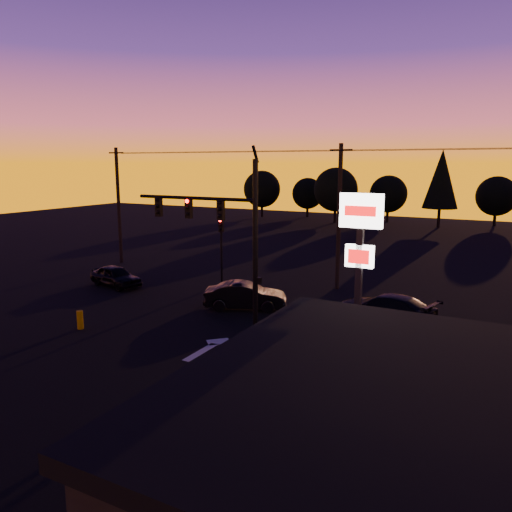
# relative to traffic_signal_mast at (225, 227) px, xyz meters

# --- Properties ---
(ground) EXTENTS (120.00, 120.00, 0.00)m
(ground) POSITION_rel_traffic_signal_mast_xyz_m (0.10, -3.99, -4.94)
(ground) COLOR black
(ground) RESTS_ON ground
(lane_arrow) EXTENTS (1.20, 3.10, 0.01)m
(lane_arrow) POSITION_rel_traffic_signal_mast_xyz_m (0.60, -2.33, -4.93)
(lane_arrow) COLOR beige
(lane_arrow) RESTS_ON ground
(traffic_signal_mast) EXTENTS (6.79, 0.52, 8.58)m
(traffic_signal_mast) POSITION_rel_traffic_signal_mast_xyz_m (0.00, 0.00, 0.00)
(traffic_signal_mast) COLOR black
(traffic_signal_mast) RESTS_ON ground
(secondary_signal) EXTENTS (0.30, 0.31, 4.35)m
(secondary_signal) POSITION_rel_traffic_signal_mast_xyz_m (-4.90, 7.49, -2.07)
(secondary_signal) COLOR black
(secondary_signal) RESTS_ON ground
(pylon_sign) EXTENTS (1.50, 0.28, 6.80)m
(pylon_sign) POSITION_rel_traffic_signal_mast_xyz_m (7.10, -2.49, -0.02)
(pylon_sign) COLOR black
(pylon_sign) RESTS_ON ground
(utility_pole_0) EXTENTS (1.40, 0.26, 9.00)m
(utility_pole_0) POSITION_rel_traffic_signal_mast_xyz_m (-15.90, 10.01, -0.34)
(utility_pole_0) COLOR black
(utility_pole_0) RESTS_ON ground
(utility_pole_1) EXTENTS (1.40, 0.26, 9.00)m
(utility_pole_1) POSITION_rel_traffic_signal_mast_xyz_m (2.10, 10.01, -0.34)
(utility_pole_1) COLOR black
(utility_pole_1) RESTS_ON ground
(power_wires) EXTENTS (36.00, 1.22, 0.07)m
(power_wires) POSITION_rel_traffic_signal_mast_xyz_m (2.10, 10.01, 3.63)
(power_wires) COLOR black
(power_wires) RESTS_ON ground
(bollard) EXTENTS (0.30, 0.30, 0.89)m
(bollard) POSITION_rel_traffic_signal_mast_xyz_m (-6.21, -3.20, -4.49)
(bollard) COLOR #BC9500
(bollard) RESTS_ON ground
(tree_0) EXTENTS (5.36, 5.36, 6.74)m
(tree_0) POSITION_rel_traffic_signal_mast_xyz_m (-21.90, 46.01, -0.88)
(tree_0) COLOR black
(tree_0) RESTS_ON ground
(tree_1) EXTENTS (4.54, 4.54, 5.71)m
(tree_1) POSITION_rel_traffic_signal_mast_xyz_m (-15.90, 49.01, -1.50)
(tree_1) COLOR black
(tree_1) RESTS_ON ground
(tree_2) EXTENTS (5.77, 5.78, 7.26)m
(tree_2) POSITION_rel_traffic_signal_mast_xyz_m (-9.90, 44.01, -0.57)
(tree_2) COLOR black
(tree_2) RESTS_ON ground
(tree_3) EXTENTS (4.95, 4.95, 6.22)m
(tree_3) POSITION_rel_traffic_signal_mast_xyz_m (-3.90, 48.01, -1.19)
(tree_3) COLOR black
(tree_3) RESTS_ON ground
(tree_4) EXTENTS (4.18, 4.18, 9.50)m
(tree_4) POSITION_rel_traffic_signal_mast_xyz_m (3.10, 45.01, 0.99)
(tree_4) COLOR black
(tree_4) RESTS_ON ground
(tree_5) EXTENTS (4.95, 4.95, 6.22)m
(tree_5) POSITION_rel_traffic_signal_mast_xyz_m (9.10, 50.01, -1.19)
(tree_5) COLOR black
(tree_5) RESTS_ON ground
(car_left) EXTENTS (4.19, 2.38, 1.35)m
(car_left) POSITION_rel_traffic_signal_mast_xyz_m (-10.68, 3.90, -4.26)
(car_left) COLOR black
(car_left) RESTS_ON ground
(car_mid) EXTENTS (4.66, 3.16, 1.45)m
(car_mid) POSITION_rel_traffic_signal_mast_xyz_m (-0.86, 3.44, -4.21)
(car_mid) COLOR black
(car_mid) RESTS_ON ground
(car_right) EXTENTS (5.40, 3.30, 1.46)m
(car_right) POSITION_rel_traffic_signal_mast_xyz_m (6.47, 4.64, -4.21)
(car_right) COLOR black
(car_right) RESTS_ON ground
(suv_parked) EXTENTS (2.80, 4.79, 1.25)m
(suv_parked) POSITION_rel_traffic_signal_mast_xyz_m (10.14, -6.91, -4.31)
(suv_parked) COLOR black
(suv_parked) RESTS_ON ground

